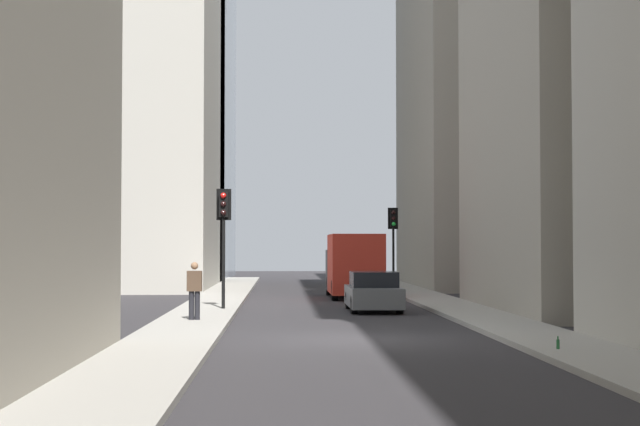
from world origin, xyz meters
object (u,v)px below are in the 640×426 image
object	(u,v)px
delivery_truck	(354,265)
discarded_bottle	(558,344)
pedestrian	(194,288)
traffic_light_far_junction	(224,220)
hatchback_grey	(373,293)
traffic_light_midblock	(393,229)

from	to	relation	value
delivery_truck	discarded_bottle	size ratio (longest dim) A/B	23.93
delivery_truck	pedestrian	world-z (taller)	delivery_truck
delivery_truck	traffic_light_far_junction	world-z (taller)	traffic_light_far_junction
hatchback_grey	discarded_bottle	distance (m)	14.44
delivery_truck	pedestrian	distance (m)	16.02
delivery_truck	traffic_light_midblock	xyz separation A→B (m)	(5.92, -2.48, 1.74)
discarded_bottle	delivery_truck	bearing A→B (deg)	6.23
pedestrian	traffic_light_midblock	bearing A→B (deg)	-21.79
traffic_light_far_junction	traffic_light_midblock	bearing A→B (deg)	-26.48
traffic_light_midblock	pedestrian	distance (m)	22.54
pedestrian	discarded_bottle	distance (m)	12.06
traffic_light_far_junction	discarded_bottle	bearing A→B (deg)	-150.36
traffic_light_midblock	pedestrian	world-z (taller)	traffic_light_midblock
hatchback_grey	discarded_bottle	bearing A→B (deg)	-169.76
hatchback_grey	traffic_light_far_junction	world-z (taller)	traffic_light_far_junction
delivery_truck	discarded_bottle	world-z (taller)	delivery_truck
hatchback_grey	traffic_light_far_junction	distance (m)	5.90
delivery_truck	traffic_light_midblock	size ratio (longest dim) A/B	1.55
delivery_truck	traffic_light_far_junction	size ratio (longest dim) A/B	1.54
delivery_truck	discarded_bottle	distance (m)	23.68
traffic_light_midblock	pedestrian	xyz separation A→B (m)	(-20.83, 8.33, -2.13)
hatchback_grey	pedestrian	xyz separation A→B (m)	(-5.60, 5.84, 0.40)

